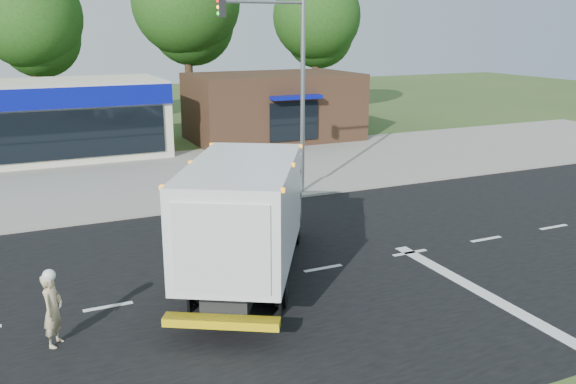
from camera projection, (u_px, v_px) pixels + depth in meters
name	position (u px, v px, depth m)	size (l,w,h in m)	color
ground	(323.00, 269.00, 17.46)	(120.00, 120.00, 0.00)	#385123
road_asphalt	(323.00, 269.00, 17.46)	(60.00, 14.00, 0.02)	black
sidewalk	(229.00, 197.00, 24.65)	(60.00, 2.40, 0.12)	gray
parking_apron	(190.00, 169.00, 29.75)	(60.00, 9.00, 0.02)	gray
lane_markings	(389.00, 277.00, 16.81)	(55.20, 7.00, 0.01)	silver
ems_box_truck	(248.00, 209.00, 16.26)	(6.00, 7.99, 3.47)	black
emergency_worker	(53.00, 308.00, 13.05)	(0.64, 0.72, 1.76)	#C7B184
brown_storefront	(273.00, 107.00, 37.29)	(10.00, 6.70, 4.00)	#382316
traffic_signal_pole	(288.00, 74.00, 23.79)	(3.51, 0.25, 8.00)	gray
background_trees	(114.00, 16.00, 39.93)	(36.77, 7.39, 12.10)	#332114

